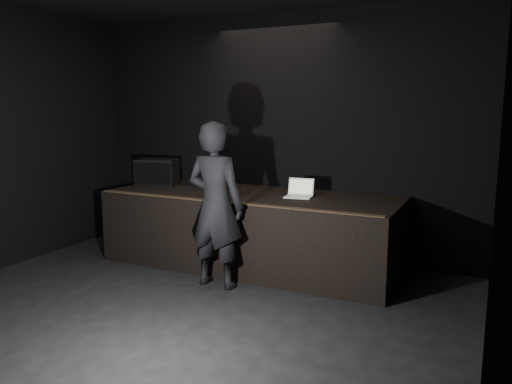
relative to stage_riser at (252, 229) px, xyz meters
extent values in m
plane|color=black|center=(0.00, -2.73, -0.50)|extent=(7.00, 7.00, 0.00)
cube|color=black|center=(0.00, 0.77, 1.25)|extent=(6.00, 0.10, 3.50)
cube|color=black|center=(3.00, -2.73, 1.25)|extent=(0.10, 7.00, 3.50)
cube|color=black|center=(0.00, 0.00, 0.00)|extent=(4.00, 1.50, 1.00)
cube|color=brown|center=(0.00, -0.71, 0.51)|extent=(3.92, 0.10, 0.01)
cube|color=black|center=(-1.67, 0.11, 0.70)|extent=(0.68, 0.57, 0.39)
cube|color=black|center=(-1.61, -0.10, 0.70)|extent=(0.53, 0.18, 0.33)
cylinder|color=black|center=(-1.01, 0.27, 0.51)|extent=(0.80, 0.07, 0.02)
cube|color=white|center=(0.68, 0.00, 0.51)|extent=(0.37, 0.28, 0.02)
cube|color=silver|center=(0.68, 0.00, 0.52)|extent=(0.30, 0.17, 0.00)
cube|color=white|center=(0.66, 0.15, 0.63)|extent=(0.35, 0.11, 0.22)
cube|color=gold|center=(0.66, 0.14, 0.63)|extent=(0.30, 0.09, 0.18)
cylinder|color=silver|center=(-0.02, -0.53, 0.58)|extent=(0.07, 0.07, 0.16)
cylinder|color=navy|center=(-0.02, -0.53, 0.59)|extent=(0.07, 0.07, 0.07)
cylinder|color=maroon|center=(-0.02, -0.53, 0.55)|extent=(0.07, 0.07, 0.01)
cylinder|color=white|center=(-0.10, -0.06, 0.55)|extent=(0.08, 0.08, 0.10)
cube|color=silver|center=(-0.16, -0.65, 0.51)|extent=(0.08, 0.15, 0.03)
imported|color=black|center=(-0.01, -0.95, 0.50)|extent=(0.74, 0.49, 2.01)
camera|label=1|loc=(3.00, -6.01, 1.65)|focal=35.00mm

